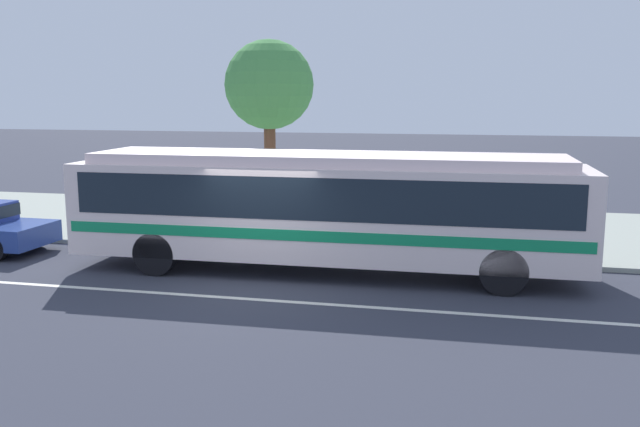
# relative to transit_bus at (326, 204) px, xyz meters

# --- Properties ---
(ground_plane) EXTENTS (120.00, 120.00, 0.00)m
(ground_plane) POSITION_rel_transit_bus_xyz_m (-1.17, -1.72, -1.61)
(ground_plane) COLOR #333541
(sidewalk_slab) EXTENTS (60.00, 8.00, 0.12)m
(sidewalk_slab) POSITION_rel_transit_bus_xyz_m (-1.17, 5.35, -1.55)
(sidewalk_slab) COLOR #989F92
(sidewalk_slab) RESTS_ON ground_plane
(lane_stripe_center) EXTENTS (56.00, 0.16, 0.01)m
(lane_stripe_center) POSITION_rel_transit_bus_xyz_m (-1.17, -2.52, -1.61)
(lane_stripe_center) COLOR silver
(lane_stripe_center) RESTS_ON ground_plane
(transit_bus) EXTENTS (11.77, 2.73, 2.77)m
(transit_bus) POSITION_rel_transit_bus_xyz_m (0.00, 0.00, 0.00)
(transit_bus) COLOR silver
(transit_bus) RESTS_ON ground_plane
(pedestrian_waiting_near_sign) EXTENTS (0.46, 0.46, 1.66)m
(pedestrian_waiting_near_sign) POSITION_rel_transit_bus_xyz_m (-0.79, 1.85, -0.53)
(pedestrian_waiting_near_sign) COLOR #3E2A35
(pedestrian_waiting_near_sign) RESTS_ON sidewalk_slab
(pedestrian_walking_along_curb) EXTENTS (0.41, 0.41, 1.65)m
(pedestrian_walking_along_curb) POSITION_rel_transit_bus_xyz_m (1.16, 3.23, -0.53)
(pedestrian_walking_along_curb) COLOR #2C3746
(pedestrian_walking_along_curb) RESTS_ON sidewalk_slab
(street_tree_near_stop) EXTENTS (2.66, 2.66, 5.60)m
(street_tree_near_stop) POSITION_rel_transit_bus_xyz_m (-2.73, 4.60, 2.72)
(street_tree_near_stop) COLOR brown
(street_tree_near_stop) RESTS_ON sidewalk_slab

